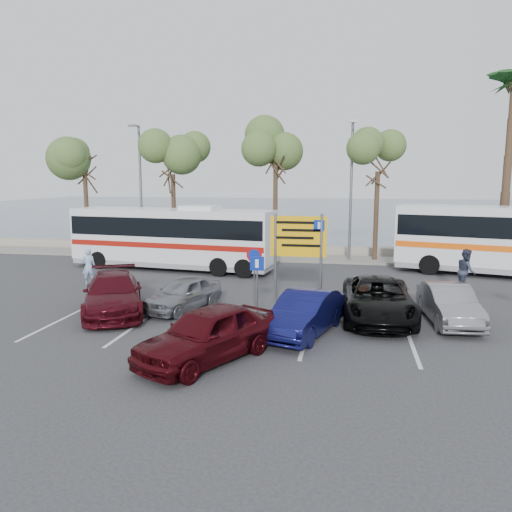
% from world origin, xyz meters
% --- Properties ---
extents(ground, '(120.00, 120.00, 0.00)m').
position_xyz_m(ground, '(0.00, 0.00, 0.00)').
color(ground, '#2E2E30').
rests_on(ground, ground).
extents(kerb_strip, '(44.00, 2.40, 0.15)m').
position_xyz_m(kerb_strip, '(0.00, 14.00, 0.07)').
color(kerb_strip, gray).
rests_on(kerb_strip, ground).
extents(seawall, '(48.00, 0.80, 0.60)m').
position_xyz_m(seawall, '(0.00, 16.00, 0.30)').
color(seawall, gray).
rests_on(seawall, ground).
extents(sea, '(140.00, 140.00, 0.00)m').
position_xyz_m(sea, '(0.00, 60.00, 0.01)').
color(sea, '#3A495E').
rests_on(sea, ground).
extents(tree_far_left, '(3.20, 3.20, 7.60)m').
position_xyz_m(tree_far_left, '(-14.00, 14.00, 6.33)').
color(tree_far_left, '#382619').
rests_on(tree_far_left, kerb_strip).
extents(tree_left, '(3.20, 3.20, 7.20)m').
position_xyz_m(tree_left, '(-8.00, 14.00, 6.00)').
color(tree_left, '#382619').
rests_on(tree_left, kerb_strip).
extents(tree_mid, '(3.20, 3.20, 8.00)m').
position_xyz_m(tree_mid, '(-1.50, 14.00, 6.65)').
color(tree_mid, '#382619').
rests_on(tree_mid, kerb_strip).
extents(tree_right, '(3.20, 3.20, 7.40)m').
position_xyz_m(tree_right, '(4.50, 14.00, 6.17)').
color(tree_right, '#382619').
rests_on(tree_right, kerb_strip).
extents(street_lamp_left, '(0.45, 1.15, 8.01)m').
position_xyz_m(street_lamp_left, '(-10.00, 13.52, 4.60)').
color(street_lamp_left, slate).
rests_on(street_lamp_left, kerb_strip).
extents(street_lamp_right, '(0.45, 1.15, 8.01)m').
position_xyz_m(street_lamp_right, '(3.00, 13.52, 4.60)').
color(street_lamp_right, slate).
rests_on(street_lamp_right, kerb_strip).
extents(direction_sign, '(2.20, 0.12, 3.60)m').
position_xyz_m(direction_sign, '(1.00, 3.20, 2.43)').
color(direction_sign, slate).
rests_on(direction_sign, ground).
extents(sign_no_stop, '(0.60, 0.08, 2.35)m').
position_xyz_m(sign_no_stop, '(-0.60, 2.38, 1.58)').
color(sign_no_stop, slate).
rests_on(sign_no_stop, ground).
extents(sign_parking, '(0.50, 0.07, 2.25)m').
position_xyz_m(sign_parking, '(-0.20, 0.79, 1.47)').
color(sign_parking, slate).
rests_on(sign_parking, ground).
extents(lane_markings, '(12.02, 4.20, 0.01)m').
position_xyz_m(lane_markings, '(-1.14, -1.00, 0.00)').
color(lane_markings, silver).
rests_on(lane_markings, ground).
extents(coach_bus_left, '(11.48, 3.81, 3.51)m').
position_xyz_m(coach_bus_left, '(-6.50, 9.49, 1.63)').
color(coach_bus_left, white).
rests_on(coach_bus_left, ground).
extents(car_silver_a, '(2.55, 3.90, 1.24)m').
position_xyz_m(car_silver_a, '(-3.19, 1.50, 0.62)').
color(car_silver_a, gray).
rests_on(car_silver_a, ground).
extents(car_blue, '(2.58, 4.40, 1.37)m').
position_xyz_m(car_blue, '(1.61, -0.66, 0.68)').
color(car_blue, '#10124C').
rests_on(car_blue, ground).
extents(car_maroon, '(3.99, 5.42, 1.46)m').
position_xyz_m(car_maroon, '(-5.59, 0.59, 0.73)').
color(car_maroon, '#490C15').
rests_on(car_maroon, ground).
extents(car_red, '(3.72, 4.76, 1.52)m').
position_xyz_m(car_red, '(-0.79, -3.50, 0.76)').
color(car_red, '#44090F').
rests_on(car_red, ground).
extents(suv_black, '(2.51, 5.27, 1.45)m').
position_xyz_m(suv_black, '(4.01, 1.50, 0.73)').
color(suv_black, black).
rests_on(suv_black, ground).
extents(car_silver_b, '(1.74, 4.13, 1.33)m').
position_xyz_m(car_silver_b, '(6.41, 1.50, 0.66)').
color(car_silver_b, gray).
rests_on(car_silver_b, ground).
extents(pedestrian_near, '(0.74, 0.63, 1.71)m').
position_xyz_m(pedestrian_near, '(-9.00, 5.00, 0.86)').
color(pedestrian_near, '#93AFD6').
rests_on(pedestrian_near, ground).
extents(pedestrian_far, '(0.75, 0.95, 1.92)m').
position_xyz_m(pedestrian_far, '(8.01, 6.50, 0.96)').
color(pedestrian_far, '#303548').
rests_on(pedestrian_far, ground).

